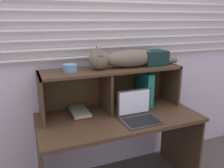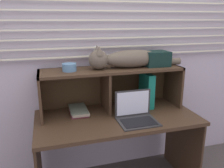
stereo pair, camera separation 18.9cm
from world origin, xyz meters
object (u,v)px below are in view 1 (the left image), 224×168
(cat, at_px, (125,58))
(laptop, at_px, (138,114))
(book_stack, at_px, (79,112))
(small_basket, at_px, (70,68))
(binder_upright, at_px, (145,89))
(storage_box, at_px, (154,58))

(cat, distance_m, laptop, 0.50)
(book_stack, height_order, small_basket, small_basket)
(binder_upright, bearing_deg, book_stack, -179.97)
(cat, bearing_deg, laptop, -91.38)
(laptop, xyz_separation_m, storage_box, (0.30, 0.28, 0.40))
(laptop, height_order, binder_upright, binder_upright)
(cat, relative_size, laptop, 2.80)
(cat, xyz_separation_m, binder_upright, (0.21, -0.00, -0.30))
(book_stack, relative_size, storage_box, 1.17)
(cat, height_order, book_stack, cat)
(binder_upright, xyz_separation_m, small_basket, (-0.70, 0.00, 0.25))
(binder_upright, distance_m, storage_box, 0.30)
(binder_upright, relative_size, book_stack, 1.23)
(cat, xyz_separation_m, book_stack, (-0.43, -0.00, -0.43))
(book_stack, bearing_deg, binder_upright, 0.03)
(laptop, xyz_separation_m, book_stack, (-0.42, 0.28, -0.02))
(book_stack, bearing_deg, laptop, -33.16)
(binder_upright, bearing_deg, storage_box, 0.00)
(binder_upright, distance_m, book_stack, 0.65)
(laptop, height_order, small_basket, small_basket)
(book_stack, height_order, storage_box, storage_box)
(cat, bearing_deg, binder_upright, -0.00)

